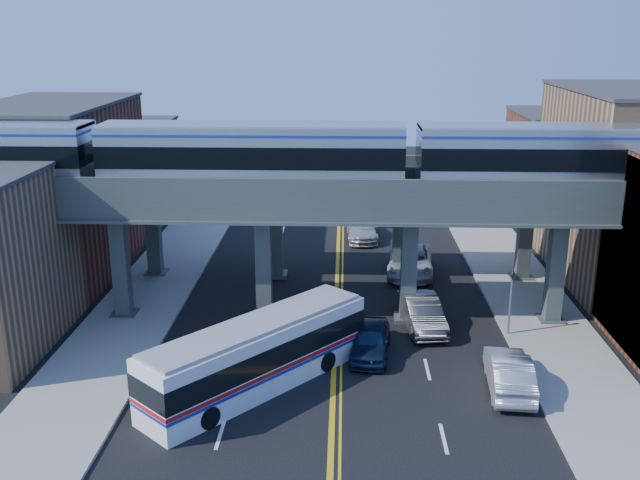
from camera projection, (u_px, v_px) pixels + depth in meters
The scene contains 19 objects.
ground at pixel (333, 388), 32.50m from camera, with size 120.00×120.00×0.00m, color black.
sidewalk_west at pixel (143, 302), 42.42m from camera, with size 5.00×70.00×0.16m, color gray.
sidewalk_east at pixel (532, 307), 41.65m from camera, with size 5.00×70.00×0.16m, color gray.
building_west_b at pixel (57, 190), 46.83m from camera, with size 8.00×14.00×11.00m, color brown.
building_west_c at pixel (119, 173), 59.70m from camera, with size 8.00×10.00×8.00m, color olive.
building_east_b at pixel (627, 187), 45.45m from camera, with size 8.00×14.00×12.00m, color olive.
building_east_c at pixel (565, 170), 58.32m from camera, with size 8.00×10.00×9.00m, color brown.
mural_panel at pixel (635, 265), 34.46m from camera, with size 0.10×9.50×9.50m, color teal.
elevated_viaduct_near at pixel (336, 208), 38.28m from camera, with size 52.00×3.60×7.40m.
elevated_viaduct_far at pixel (338, 181), 44.98m from camera, with size 52.00×3.60×7.40m.
transit_train at pixel (252, 154), 37.60m from camera, with size 49.34×3.09×3.61m.
stop_sign at pixel (341, 326), 34.85m from camera, with size 0.76×0.09×2.63m.
traffic_signal at pixel (511, 296), 37.26m from camera, with size 0.15×0.18×4.10m.
transit_bus at pixel (258, 355), 32.21m from camera, with size 9.78×10.52×3.03m.
car_lane_a at pixel (370, 340), 35.56m from camera, with size 1.88×4.68×1.60m, color #0F1D3A.
car_lane_b at pixel (422, 313), 38.76m from camera, with size 1.84×5.28×1.74m, color #2F2F31.
car_lane_c at pixel (410, 261), 47.28m from camera, with size 2.92×6.34×1.76m, color #BABBBC.
car_lane_d at pixel (362, 229), 55.02m from camera, with size 2.24×5.52×1.60m, color #AAABAF.
car_parked_curb at pixel (509, 372), 32.16m from camera, with size 1.80×5.16×1.70m, color #9F9EA3.
Camera 1 is at (0.42, -29.15, 15.87)m, focal length 40.00 mm.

